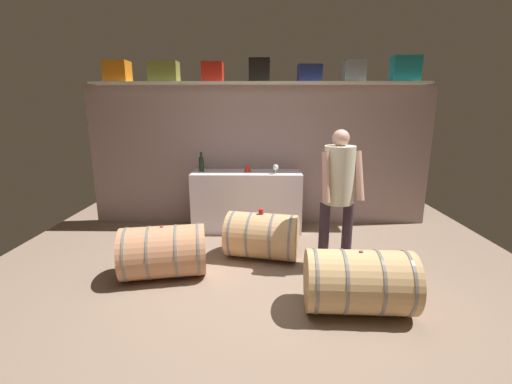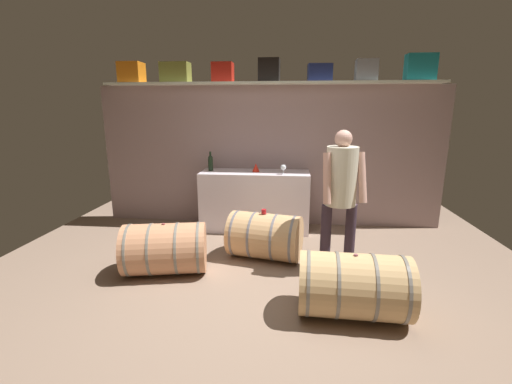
% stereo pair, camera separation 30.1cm
% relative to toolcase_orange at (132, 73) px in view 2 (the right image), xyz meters
% --- Properties ---
extents(ground_plane, '(6.48, 7.97, 0.02)m').
position_rel_toolcase_orange_xyz_m(ground_plane, '(2.07, -1.64, -2.34)').
color(ground_plane, '#836B59').
extents(back_wall_panel, '(5.28, 0.10, 2.15)m').
position_rel_toolcase_orange_xyz_m(back_wall_panel, '(2.07, 0.15, -1.26)').
color(back_wall_panel, gray).
rests_on(back_wall_panel, ground).
extents(high_shelf_board, '(4.86, 0.40, 0.03)m').
position_rel_toolcase_orange_xyz_m(high_shelf_board, '(2.07, 0.00, -0.17)').
color(high_shelf_board, silver).
rests_on(high_shelf_board, back_wall_panel).
extents(toolcase_orange, '(0.33, 0.29, 0.30)m').
position_rel_toolcase_orange_xyz_m(toolcase_orange, '(0.00, 0.00, 0.00)').
color(toolcase_orange, orange).
rests_on(toolcase_orange, high_shelf_board).
extents(toolcase_olive, '(0.43, 0.25, 0.29)m').
position_rel_toolcase_orange_xyz_m(toolcase_olive, '(0.68, 0.00, -0.00)').
color(toolcase_olive, olive).
rests_on(toolcase_olive, high_shelf_board).
extents(toolcase_red, '(0.30, 0.24, 0.28)m').
position_rel_toolcase_orange_xyz_m(toolcase_red, '(1.39, 0.00, -0.01)').
color(toolcase_red, red).
rests_on(toolcase_red, high_shelf_board).
extents(toolcase_black, '(0.31, 0.30, 0.32)m').
position_rel_toolcase_orange_xyz_m(toolcase_black, '(2.07, 0.00, 0.01)').
color(toolcase_black, black).
rests_on(toolcase_black, high_shelf_board).
extents(toolcase_navy, '(0.35, 0.22, 0.24)m').
position_rel_toolcase_orange_xyz_m(toolcase_navy, '(2.79, 0.00, -0.03)').
color(toolcase_navy, navy).
rests_on(toolcase_navy, high_shelf_board).
extents(toolcase_grey, '(0.31, 0.28, 0.29)m').
position_rel_toolcase_orange_xyz_m(toolcase_grey, '(3.43, 0.00, -0.00)').
color(toolcase_grey, gray).
rests_on(toolcase_grey, high_shelf_board).
extents(toolcase_teal, '(0.40, 0.20, 0.36)m').
position_rel_toolcase_orange_xyz_m(toolcase_teal, '(4.16, 0.00, 0.03)').
color(toolcase_teal, '#197A82').
rests_on(toolcase_teal, high_shelf_board).
extents(work_cabinet, '(1.62, 0.57, 0.89)m').
position_rel_toolcase_orange_xyz_m(work_cabinet, '(1.88, -0.20, -1.88)').
color(work_cabinet, white).
rests_on(work_cabinet, ground).
extents(wine_bottle_dark, '(0.07, 0.07, 0.29)m').
position_rel_toolcase_orange_xyz_m(wine_bottle_dark, '(1.20, -0.16, -1.31)').
color(wine_bottle_dark, black).
rests_on(wine_bottle_dark, work_cabinet).
extents(wine_glass, '(0.08, 0.08, 0.14)m').
position_rel_toolcase_orange_xyz_m(wine_glass, '(2.30, -0.35, -1.35)').
color(wine_glass, white).
rests_on(wine_glass, work_cabinet).
extents(red_funnel, '(0.11, 0.11, 0.13)m').
position_rel_toolcase_orange_xyz_m(red_funnel, '(1.89, -0.19, -1.38)').
color(red_funnel, red).
rests_on(red_funnel, work_cabinet).
extents(wine_barrel_near, '(0.96, 0.73, 0.58)m').
position_rel_toolcase_orange_xyz_m(wine_barrel_near, '(2.11, -1.26, -2.04)').
color(wine_barrel_near, tan).
rests_on(wine_barrel_near, ground).
extents(wine_barrel_far, '(0.98, 0.73, 0.58)m').
position_rel_toolcase_orange_xyz_m(wine_barrel_far, '(1.03, -1.77, -2.04)').
color(wine_barrel_far, tan).
rests_on(wine_barrel_far, ground).
extents(wine_barrel_flank, '(0.97, 0.61, 0.59)m').
position_rel_toolcase_orange_xyz_m(wine_barrel_flank, '(2.98, -2.42, -2.04)').
color(wine_barrel_flank, tan).
rests_on(wine_barrel_flank, ground).
extents(tasting_cup, '(0.06, 0.06, 0.05)m').
position_rel_toolcase_orange_xyz_m(tasting_cup, '(2.10, -1.26, -1.73)').
color(tasting_cup, red).
rests_on(tasting_cup, wine_barrel_near).
extents(winemaker_pouring, '(0.50, 0.39, 1.59)m').
position_rel_toolcase_orange_xyz_m(winemaker_pouring, '(2.95, -1.51, -1.35)').
color(winemaker_pouring, '#332633').
rests_on(winemaker_pouring, ground).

